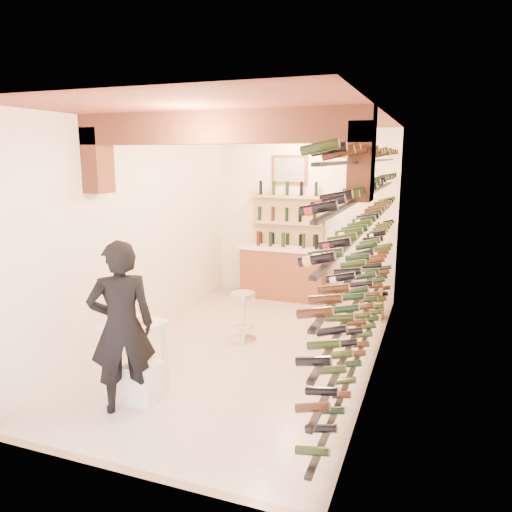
{
  "coord_description": "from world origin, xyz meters",
  "views": [
    {
      "loc": [
        2.38,
        -6.14,
        2.71
      ],
      "look_at": [
        0.0,
        0.3,
        1.3
      ],
      "focal_mm": 34.27,
      "sensor_mm": 36.0,
      "label": 1
    }
  ],
  "objects_px": {
    "wine_rack": "(361,250)",
    "chrome_barstool": "(243,313)",
    "white_stool": "(143,383)",
    "person": "(122,327)",
    "crate_lower": "(367,308)",
    "back_counter": "(284,271)",
    "tasting_table": "(134,336)"
  },
  "relations": [
    {
      "from": "white_stool",
      "to": "person",
      "type": "relative_size",
      "value": 0.24
    },
    {
      "from": "wine_rack",
      "to": "back_counter",
      "type": "xyz_separation_m",
      "value": [
        -1.83,
        2.65,
        -1.02
      ]
    },
    {
      "from": "person",
      "to": "chrome_barstool",
      "type": "distance_m",
      "value": 2.41
    },
    {
      "from": "crate_lower",
      "to": "back_counter",
      "type": "bearing_deg",
      "value": 160.14
    },
    {
      "from": "white_stool",
      "to": "person",
      "type": "bearing_deg",
      "value": -115.03
    },
    {
      "from": "back_counter",
      "to": "tasting_table",
      "type": "height_order",
      "value": "back_counter"
    },
    {
      "from": "back_counter",
      "to": "chrome_barstool",
      "type": "distance_m",
      "value": 2.38
    },
    {
      "from": "wine_rack",
      "to": "chrome_barstool",
      "type": "xyz_separation_m",
      "value": [
        -1.72,
        0.28,
        -1.12
      ]
    },
    {
      "from": "wine_rack",
      "to": "crate_lower",
      "type": "distance_m",
      "value": 2.47
    },
    {
      "from": "tasting_table",
      "to": "back_counter",
      "type": "bearing_deg",
      "value": 93.82
    },
    {
      "from": "chrome_barstool",
      "to": "crate_lower",
      "type": "relative_size",
      "value": 1.41
    },
    {
      "from": "white_stool",
      "to": "tasting_table",
      "type": "bearing_deg",
      "value": 142.38
    },
    {
      "from": "person",
      "to": "back_counter",
      "type": "bearing_deg",
      "value": -132.52
    },
    {
      "from": "person",
      "to": "wine_rack",
      "type": "bearing_deg",
      "value": -175.22
    },
    {
      "from": "tasting_table",
      "to": "crate_lower",
      "type": "height_order",
      "value": "tasting_table"
    },
    {
      "from": "tasting_table",
      "to": "person",
      "type": "distance_m",
      "value": 0.43
    },
    {
      "from": "wine_rack",
      "to": "chrome_barstool",
      "type": "bearing_deg",
      "value": 170.83
    },
    {
      "from": "back_counter",
      "to": "person",
      "type": "distance_m",
      "value": 4.71
    },
    {
      "from": "back_counter",
      "to": "chrome_barstool",
      "type": "xyz_separation_m",
      "value": [
        0.11,
        -2.37,
        -0.1
      ]
    },
    {
      "from": "white_stool",
      "to": "chrome_barstool",
      "type": "bearing_deg",
      "value": 80.13
    },
    {
      "from": "crate_lower",
      "to": "chrome_barstool",
      "type": "bearing_deg",
      "value": -131.83
    },
    {
      "from": "person",
      "to": "crate_lower",
      "type": "xyz_separation_m",
      "value": [
        2.04,
        4.07,
        -0.78
      ]
    },
    {
      "from": "back_counter",
      "to": "person",
      "type": "height_order",
      "value": "person"
    },
    {
      "from": "wine_rack",
      "to": "tasting_table",
      "type": "xyz_separation_m",
      "value": [
        -2.28,
        -1.68,
        -0.85
      ]
    },
    {
      "from": "tasting_table",
      "to": "white_stool",
      "type": "relative_size",
      "value": 2.29
    },
    {
      "from": "back_counter",
      "to": "white_stool",
      "type": "xyz_separation_m",
      "value": [
        -0.26,
        -4.48,
        -0.31
      ]
    },
    {
      "from": "chrome_barstool",
      "to": "crate_lower",
      "type": "xyz_separation_m",
      "value": [
        1.58,
        1.76,
        -0.27
      ]
    },
    {
      "from": "white_stool",
      "to": "crate_lower",
      "type": "relative_size",
      "value": 0.85
    },
    {
      "from": "white_stool",
      "to": "wine_rack",
      "type": "bearing_deg",
      "value": 41.27
    },
    {
      "from": "person",
      "to": "crate_lower",
      "type": "relative_size",
      "value": 3.55
    },
    {
      "from": "wine_rack",
      "to": "chrome_barstool",
      "type": "relative_size",
      "value": 7.68
    },
    {
      "from": "chrome_barstool",
      "to": "person",
      "type": "bearing_deg",
      "value": -101.3
    }
  ]
}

